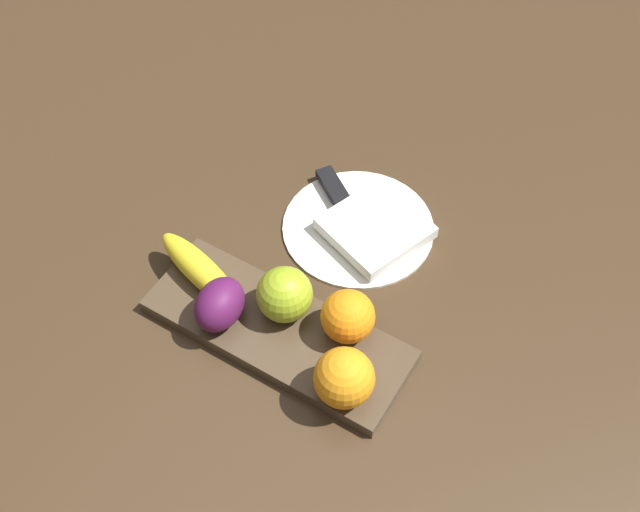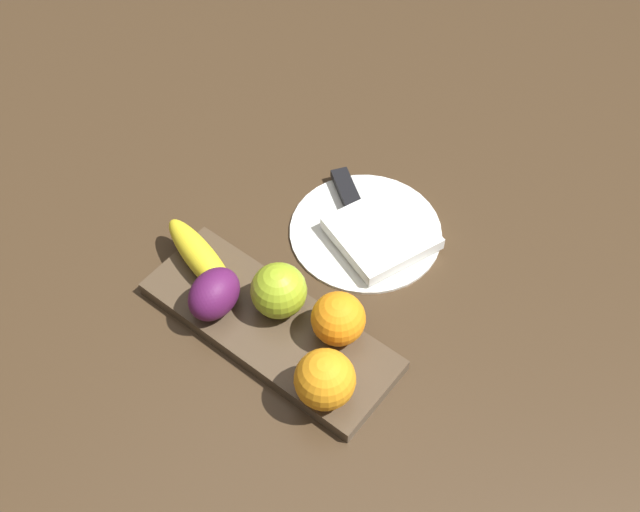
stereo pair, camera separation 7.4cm
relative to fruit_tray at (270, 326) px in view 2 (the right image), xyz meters
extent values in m
plane|color=#3C2B1B|center=(-0.01, -0.04, -0.01)|extent=(2.40, 2.40, 0.00)
cube|color=#493928|center=(0.00, 0.00, 0.00)|extent=(0.33, 0.12, 0.02)
sphere|color=#91AD21|center=(0.00, 0.02, 0.04)|extent=(0.07, 0.07, 0.07)
ellipsoid|color=yellow|center=(-0.12, 0.01, 0.03)|extent=(0.16, 0.08, 0.04)
sphere|color=orange|center=(0.11, -0.03, 0.04)|extent=(0.07, 0.07, 0.07)
sphere|color=orange|center=(0.08, 0.04, 0.04)|extent=(0.07, 0.07, 0.07)
ellipsoid|color=#4F1648|center=(-0.07, -0.02, 0.04)|extent=(0.06, 0.08, 0.06)
cylinder|color=white|center=(0.00, 0.20, -0.01)|extent=(0.21, 0.21, 0.01)
cube|color=white|center=(0.03, 0.20, 0.01)|extent=(0.15, 0.15, 0.02)
cube|color=silver|center=(0.00, 0.20, 0.00)|extent=(0.13, 0.10, 0.00)
cube|color=black|center=(-0.05, 0.23, 0.01)|extent=(0.09, 0.07, 0.01)
camera|label=1|loc=(0.32, -0.42, 0.84)|focal=45.12mm
camera|label=2|loc=(0.38, -0.38, 0.84)|focal=45.12mm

